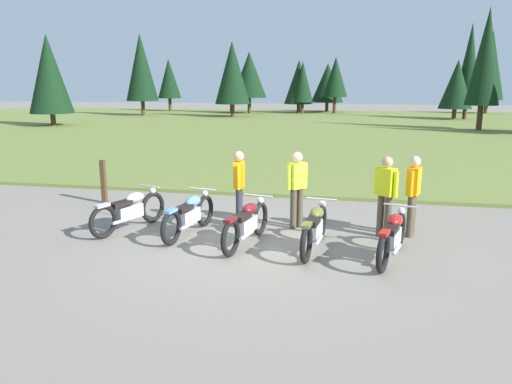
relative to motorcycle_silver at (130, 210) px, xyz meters
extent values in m
plane|color=gray|center=(2.71, -0.35, -0.44)|extent=(140.00, 140.00, 0.00)
cube|color=olive|center=(2.71, 25.59, -0.39)|extent=(80.00, 44.00, 0.10)
cylinder|color=#47331E|center=(2.47, 42.35, 0.45)|extent=(0.36, 0.36, 1.78)
cone|color=black|center=(2.47, 42.35, 3.37)|extent=(2.55, 2.55, 4.04)
cylinder|color=#47331E|center=(1.51, 45.36, 0.12)|extent=(0.36, 0.36, 1.12)
cone|color=black|center=(1.51, 45.36, 2.78)|extent=(3.55, 3.55, 4.18)
cylinder|color=#47331E|center=(-6.25, 40.55, 0.42)|extent=(0.36, 0.36, 1.71)
cone|color=black|center=(-6.25, 40.55, 3.58)|extent=(3.57, 3.57, 4.62)
cylinder|color=#47331E|center=(-16.00, 43.03, 0.33)|extent=(0.36, 0.36, 1.53)
cone|color=black|center=(-16.00, 43.03, 3.25)|extent=(2.60, 2.60, 4.32)
cylinder|color=#47331E|center=(-0.82, 41.50, 0.18)|extent=(0.36, 0.36, 1.24)
cone|color=black|center=(-0.82, 41.50, 2.86)|extent=(2.20, 2.20, 4.13)
cylinder|color=#47331E|center=(-8.32, 41.18, 0.15)|extent=(0.36, 0.36, 1.18)
cone|color=black|center=(-8.32, 41.18, 3.39)|extent=(2.83, 2.83, 5.30)
cylinder|color=#47331E|center=(-17.00, 22.52, 0.06)|extent=(0.36, 0.36, 1.00)
cone|color=black|center=(-17.00, 22.52, 3.35)|extent=(3.09, 3.09, 5.56)
cylinder|color=#47331E|center=(17.94, 45.24, 0.30)|extent=(0.36, 0.36, 1.48)
cone|color=black|center=(17.94, 45.24, 4.48)|extent=(3.10, 3.10, 6.88)
cylinder|color=#47331E|center=(-1.28, 42.10, 0.08)|extent=(0.36, 0.36, 1.04)
cone|color=black|center=(-1.28, 42.10, 2.87)|extent=(3.04, 3.04, 4.52)
cylinder|color=#47331E|center=(12.76, 25.31, 0.42)|extent=(0.36, 0.36, 1.72)
cone|color=black|center=(12.76, 25.31, 4.37)|extent=(2.14, 2.14, 6.18)
cylinder|color=#47331E|center=(14.00, 35.96, 0.29)|extent=(0.36, 0.36, 1.46)
cone|color=black|center=(14.00, 35.96, 4.37)|extent=(2.03, 2.03, 6.70)
cylinder|color=#47331E|center=(-6.56, 34.71, 0.21)|extent=(0.36, 0.36, 1.29)
cone|color=black|center=(-6.56, 34.71, 3.67)|extent=(3.24, 3.24, 5.63)
cylinder|color=#47331E|center=(13.01, 35.30, 0.07)|extent=(0.36, 0.36, 1.02)
cone|color=black|center=(13.01, 35.30, 2.63)|extent=(2.78, 2.78, 4.11)
cylinder|color=#47331E|center=(-15.60, 34.96, 0.32)|extent=(0.36, 0.36, 1.51)
cone|color=black|center=(-15.60, 34.96, 4.21)|extent=(3.06, 3.06, 6.28)
torus|color=black|center=(0.25, 0.64, -0.09)|extent=(0.35, 0.69, 0.70)
torus|color=black|center=(-0.26, -0.66, -0.09)|extent=(0.35, 0.69, 0.70)
cube|color=silver|center=(-0.01, -0.01, -0.04)|extent=(0.42, 0.67, 0.28)
ellipsoid|color=#B7B7BC|center=(0.06, 0.16, 0.24)|extent=(0.42, 0.54, 0.22)
cube|color=black|center=(-0.09, -0.22, 0.18)|extent=(0.38, 0.53, 0.10)
cube|color=#B7B7BC|center=(-0.26, -0.66, 0.25)|extent=(0.25, 0.35, 0.06)
cylinder|color=silver|center=(0.21, 0.55, 0.42)|extent=(0.59, 0.25, 0.03)
sphere|color=silver|center=(0.25, 0.66, 0.29)|extent=(0.14, 0.14, 0.14)
cylinder|color=silver|center=(0.02, -0.34, -0.14)|extent=(0.26, 0.54, 0.07)
torus|color=black|center=(1.49, 0.59, -0.09)|extent=(0.22, 0.71, 0.70)
torus|color=black|center=(1.25, -0.78, -0.09)|extent=(0.22, 0.71, 0.70)
cube|color=silver|center=(1.37, -0.09, -0.04)|extent=(0.31, 0.67, 0.28)
ellipsoid|color=#598CC6|center=(1.40, 0.08, 0.24)|extent=(0.34, 0.52, 0.22)
cube|color=black|center=(1.33, -0.31, 0.18)|extent=(0.30, 0.51, 0.10)
cube|color=#598CC6|center=(1.25, -0.78, 0.25)|extent=(0.19, 0.34, 0.06)
cylinder|color=silver|center=(1.47, 0.50, 0.42)|extent=(0.62, 0.14, 0.03)
sphere|color=silver|center=(1.49, 0.61, 0.29)|extent=(0.14, 0.14, 0.14)
cylinder|color=silver|center=(1.45, -0.41, -0.14)|extent=(0.17, 0.55, 0.07)
torus|color=black|center=(2.81, 0.22, -0.09)|extent=(0.23, 0.71, 0.70)
torus|color=black|center=(2.53, -1.16, -0.09)|extent=(0.23, 0.71, 0.70)
cube|color=silver|center=(2.67, -0.47, -0.04)|extent=(0.32, 0.67, 0.28)
ellipsoid|color=maroon|center=(2.70, -0.29, 0.24)|extent=(0.35, 0.52, 0.22)
cube|color=black|center=(2.63, -0.69, 0.18)|extent=(0.31, 0.51, 0.10)
cube|color=maroon|center=(2.53, -1.16, 0.25)|extent=(0.20, 0.34, 0.06)
cylinder|color=silver|center=(2.79, 0.12, 0.42)|extent=(0.61, 0.15, 0.03)
sphere|color=silver|center=(2.81, 0.24, 0.29)|extent=(0.14, 0.14, 0.14)
cylinder|color=silver|center=(2.75, -0.79, -0.14)|extent=(0.18, 0.55, 0.07)
torus|color=black|center=(4.08, 0.17, -0.09)|extent=(0.18, 0.71, 0.70)
torus|color=black|center=(3.91, -1.22, -0.09)|extent=(0.18, 0.71, 0.70)
cube|color=silver|center=(3.99, -0.52, -0.04)|extent=(0.27, 0.66, 0.28)
ellipsoid|color=brown|center=(4.01, -0.34, 0.24)|extent=(0.32, 0.51, 0.22)
cube|color=black|center=(3.97, -0.74, 0.18)|extent=(0.28, 0.50, 0.10)
cube|color=brown|center=(3.91, -1.22, 0.25)|extent=(0.18, 0.33, 0.06)
cylinder|color=silver|center=(4.06, 0.08, 0.42)|extent=(0.62, 0.11, 0.03)
sphere|color=silver|center=(4.08, 0.19, 0.29)|extent=(0.14, 0.14, 0.14)
cylinder|color=silver|center=(4.10, -0.83, -0.14)|extent=(0.13, 0.55, 0.07)
torus|color=black|center=(5.58, -0.07, -0.09)|extent=(0.29, 0.70, 0.70)
torus|color=black|center=(5.20, -1.41, -0.09)|extent=(0.29, 0.70, 0.70)
cube|color=silver|center=(5.39, -0.74, -0.04)|extent=(0.37, 0.67, 0.28)
ellipsoid|color=#AD1919|center=(5.44, -0.57, 0.24)|extent=(0.38, 0.53, 0.22)
cube|color=black|center=(5.33, -0.95, 0.18)|extent=(0.34, 0.52, 0.10)
cube|color=#AD1919|center=(5.20, -1.41, 0.25)|extent=(0.22, 0.35, 0.06)
cylinder|color=silver|center=(5.55, -0.16, 0.42)|extent=(0.61, 0.20, 0.03)
sphere|color=silver|center=(5.58, -0.05, 0.29)|extent=(0.14, 0.14, 0.14)
cylinder|color=silver|center=(5.44, -1.07, -0.14)|extent=(0.22, 0.55, 0.07)
cylinder|color=#4C4233|center=(5.90, 0.84, 0.00)|extent=(0.14, 0.14, 0.88)
cylinder|color=#4C4233|center=(5.84, 0.67, 0.00)|extent=(0.14, 0.14, 0.88)
cube|color=orange|center=(5.87, 0.75, 0.72)|extent=(0.32, 0.41, 0.56)
sphere|color=beige|center=(5.87, 0.75, 1.12)|extent=(0.22, 0.22, 0.22)
cylinder|color=orange|center=(5.94, 0.97, 0.70)|extent=(0.09, 0.09, 0.52)
cylinder|color=orange|center=(5.79, 0.53, 0.70)|extent=(0.09, 0.09, 0.52)
cylinder|color=#4C4233|center=(3.55, 0.93, 0.00)|extent=(0.14, 0.14, 0.88)
cylinder|color=#4C4233|center=(3.43, 0.80, 0.00)|extent=(0.14, 0.14, 0.88)
cube|color=#C6E52D|center=(3.49, 0.87, 0.72)|extent=(0.41, 0.41, 0.56)
sphere|color=beige|center=(3.49, 0.87, 1.12)|extent=(0.22, 0.22, 0.22)
cylinder|color=#C6E52D|center=(3.65, 1.03, 0.70)|extent=(0.09, 0.09, 0.52)
cylinder|color=#C6E52D|center=(3.33, 0.70, 0.70)|extent=(0.09, 0.09, 0.52)
cylinder|color=#2D2D38|center=(2.23, 0.81, 0.00)|extent=(0.14, 0.14, 0.88)
cylinder|color=#2D2D38|center=(2.26, 0.63, 0.00)|extent=(0.14, 0.14, 0.88)
cube|color=orange|center=(2.24, 0.72, 0.72)|extent=(0.27, 0.39, 0.56)
sphere|color=tan|center=(2.24, 0.72, 1.12)|extent=(0.22, 0.22, 0.22)
cylinder|color=orange|center=(2.21, 0.95, 0.70)|extent=(0.09, 0.09, 0.52)
cylinder|color=orange|center=(2.28, 0.50, 0.70)|extent=(0.09, 0.09, 0.52)
cylinder|color=#4C4233|center=(5.25, 0.63, 0.00)|extent=(0.14, 0.14, 0.88)
cylinder|color=#4C4233|center=(5.39, 0.51, 0.00)|extent=(0.14, 0.14, 0.88)
cube|color=#D8EA19|center=(5.32, 0.57, 0.72)|extent=(0.42, 0.40, 0.56)
sphere|color=tan|center=(5.32, 0.57, 1.12)|extent=(0.22, 0.22, 0.22)
cylinder|color=#D8EA19|center=(5.14, 0.71, 0.70)|extent=(0.09, 0.09, 0.52)
cylinder|color=#D8EA19|center=(5.50, 0.42, 0.70)|extent=(0.09, 0.09, 0.52)
cube|color=#47331E|center=(-1.75, 2.09, 0.14)|extent=(0.12, 0.12, 1.15)
camera|label=1|loc=(4.65, -9.21, 2.63)|focal=33.74mm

